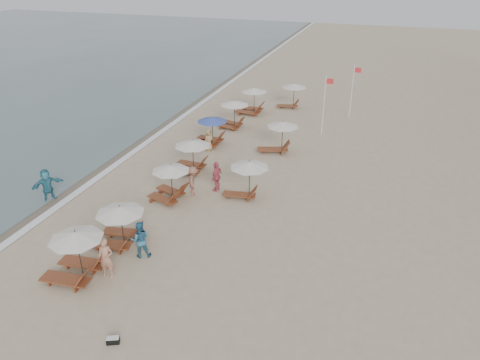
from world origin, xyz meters
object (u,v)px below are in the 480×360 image
(lounger_station_1, at_px, (118,225))
(flag_pole_near, at_px, (324,103))
(lounger_station_2, at_px, (168,182))
(duffel_bag, at_px, (113,340))
(beachgoer_mid_a, at_px, (140,239))
(lounger_station_3, at_px, (190,156))
(lounger_station_6, at_px, (251,102))
(inland_station_0, at_px, (245,175))
(beachgoer_near, at_px, (106,258))
(waterline_walker, at_px, (47,185))
(beachgoer_mid_b, at_px, (193,181))
(inland_station_2, at_px, (292,93))
(lounger_station_4, at_px, (209,131))
(lounger_station_5, at_px, (232,113))
(inland_station_1, at_px, (278,135))
(beachgoer_far_b, at_px, (209,140))
(lounger_station_0, at_px, (74,256))
(beachgoer_far_a, at_px, (217,176))

(lounger_station_1, distance_m, flag_pole_near, 19.19)
(lounger_station_2, xyz_separation_m, flag_pole_near, (6.59, 13.09, 1.45))
(duffel_bag, bearing_deg, beachgoer_mid_a, 108.53)
(lounger_station_3, xyz_separation_m, flag_pole_near, (6.95, 9.37, 1.45))
(lounger_station_6, height_order, inland_station_0, lounger_station_6)
(inland_station_0, height_order, beachgoer_near, inland_station_0)
(waterline_walker, height_order, duffel_bag, waterline_walker)
(beachgoer_mid_a, xyz_separation_m, beachgoer_mid_b, (-0.12, 6.17, -0.01))
(inland_station_2, distance_m, flag_pole_near, 7.07)
(beachgoer_mid_a, bearing_deg, beachgoer_near, 42.31)
(beachgoer_mid_b, bearing_deg, beachgoer_mid_a, 155.30)
(inland_station_2, relative_size, flag_pole_near, 0.58)
(lounger_station_4, height_order, beachgoer_mid_b, lounger_station_4)
(lounger_station_3, relative_size, lounger_station_4, 1.01)
(inland_station_0, bearing_deg, lounger_station_5, 113.14)
(inland_station_1, xyz_separation_m, beachgoer_mid_a, (-2.92, -13.89, -0.37))
(flag_pole_near, bearing_deg, lounger_station_3, -126.57)
(lounger_station_5, distance_m, beachgoer_far_b, 4.99)
(inland_station_2, distance_m, beachgoer_mid_b, 18.18)
(waterline_walker, bearing_deg, lounger_station_0, -100.31)
(flag_pole_near, bearing_deg, lounger_station_6, 154.92)
(waterline_walker, height_order, flag_pole_near, flag_pole_near)
(lounger_station_5, distance_m, beachgoer_mid_a, 17.70)
(lounger_station_5, height_order, duffel_bag, lounger_station_5)
(lounger_station_2, bearing_deg, beachgoer_near, -85.11)
(beachgoer_mid_b, relative_size, waterline_walker, 0.96)
(lounger_station_3, xyz_separation_m, inland_station_2, (3.15, 15.22, 0.32))
(beachgoer_far_b, bearing_deg, lounger_station_2, -152.79)
(beachgoer_near, distance_m, waterline_walker, 8.58)
(duffel_bag, bearing_deg, inland_station_0, 84.45)
(lounger_station_2, bearing_deg, lounger_station_0, -94.72)
(lounger_station_0, height_order, lounger_station_6, lounger_station_0)
(beachgoer_mid_a, height_order, beachgoer_mid_b, beachgoer_mid_a)
(lounger_station_5, relative_size, beachgoer_far_b, 1.56)
(inland_station_1, bearing_deg, lounger_station_6, 119.58)
(inland_station_1, height_order, beachgoer_mid_b, inland_station_1)
(lounger_station_0, bearing_deg, beachgoer_mid_a, 49.92)
(flag_pole_near, bearing_deg, inland_station_0, -102.32)
(lounger_station_2, xyz_separation_m, beachgoer_mid_a, (1.25, -5.32, -0.18))
(lounger_station_2, bearing_deg, waterline_walker, -161.01)
(inland_station_1, xyz_separation_m, beachgoer_far_b, (-4.70, -1.25, -0.48))
(beachgoer_mid_a, relative_size, flag_pole_near, 0.40)
(lounger_station_4, relative_size, beachgoer_far_a, 1.40)
(flag_pole_near, bearing_deg, inland_station_2, 123.00)
(inland_station_1, relative_size, beachgoer_far_a, 1.55)
(duffel_bag, relative_size, flag_pole_near, 0.11)
(beachgoer_near, height_order, beachgoer_mid_b, beachgoer_near)
(lounger_station_5, bearing_deg, lounger_station_6, 85.49)
(beachgoer_near, bearing_deg, beachgoer_far_a, 69.70)
(beachgoer_far_a, relative_size, duffel_bag, 3.58)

